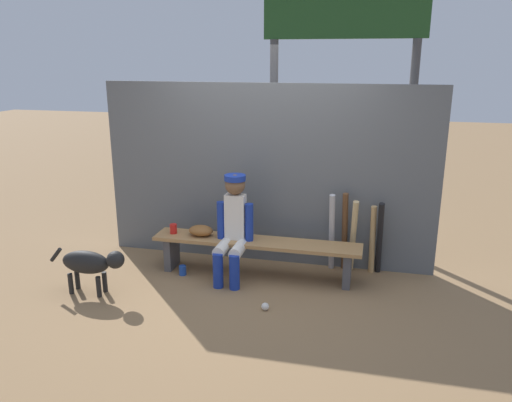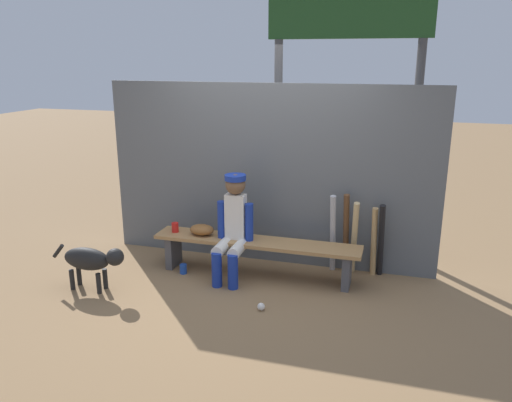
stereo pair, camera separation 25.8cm
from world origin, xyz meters
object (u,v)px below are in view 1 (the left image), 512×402
object	(u,v)px
bat_wood_dark	(345,232)
cup_on_ground	(183,270)
bat_aluminum_black	(380,239)
baseball	(265,306)
dog	(91,263)
dugout_bench	(256,248)
bat_wood_natural	(353,236)
bat_wood_tan	(373,240)
cup_on_bench	(173,229)
bat_aluminum_silver	(332,232)
scoreboard	(349,34)
baseball_glove	(201,231)
player_seated	(233,225)

from	to	relation	value
bat_wood_dark	cup_on_ground	world-z (taller)	bat_wood_dark
bat_aluminum_black	baseball	world-z (taller)	bat_aluminum_black
bat_wood_dark	dog	world-z (taller)	bat_wood_dark
dugout_bench	bat_wood_natural	size ratio (longest dim) A/B	2.60
bat_wood_tan	cup_on_bench	distance (m)	2.25
bat_aluminum_silver	bat_wood_tan	world-z (taller)	bat_aluminum_silver
bat_wood_natural	cup_on_ground	size ratio (longest dim) A/B	8.07
bat_wood_tan	baseball	size ratio (longest dim) A/B	10.90
bat_wood_dark	cup_on_ground	size ratio (longest dim) A/B	8.47
bat_aluminum_silver	bat_wood_dark	distance (m)	0.15
cup_on_bench	bat_wood_dark	bearing A→B (deg)	11.26
bat_wood_dark	bat_wood_natural	size ratio (longest dim) A/B	1.05
baseball	scoreboard	bearing A→B (deg)	73.14
bat_aluminum_black	cup_on_bench	bearing A→B (deg)	-171.70
bat_wood_natural	dugout_bench	bearing A→B (deg)	-162.65
bat_wood_tan	baseball	bearing A→B (deg)	-131.36
bat_wood_dark	dog	bearing A→B (deg)	-154.29
baseball_glove	bat_aluminum_silver	world-z (taller)	bat_aluminum_silver
bat_wood_natural	dog	distance (m)	2.82
cup_on_ground	bat_wood_natural	bearing A→B (deg)	15.27
bat_wood_tan	cup_on_bench	bearing A→B (deg)	-170.87
baseball_glove	bat_aluminum_black	distance (m)	1.99
bat_aluminum_silver	cup_on_ground	distance (m)	1.73
player_seated	baseball	xyz separation A→B (m)	(0.50, -0.65, -0.58)
bat_wood_natural	bat_wood_dark	bearing A→B (deg)	151.86
dugout_bench	bat_aluminum_black	size ratio (longest dim) A/B	2.62
scoreboard	bat_wood_dark	bearing A→B (deg)	-81.65
player_seated	baseball	world-z (taller)	player_seated
bat_wood_tan	baseball	world-z (taller)	bat_wood_tan
player_seated	cup_on_bench	bearing A→B (deg)	172.14
bat_aluminum_silver	bat_aluminum_black	xyz separation A→B (m)	(0.53, -0.00, -0.03)
bat_wood_dark	bat_aluminum_black	distance (m)	0.39
baseball	bat_wood_tan	bearing A→B (deg)	48.64
dugout_bench	bat_aluminum_silver	distance (m)	0.87
baseball_glove	bat_wood_dark	distance (m)	1.62
bat_aluminum_silver	cup_on_bench	world-z (taller)	bat_aluminum_silver
cup_on_ground	bat_wood_dark	bearing A→B (deg)	17.65
baseball	dog	bearing A→B (deg)	-178.02
player_seated	cup_on_ground	size ratio (longest dim) A/B	10.43
bat_aluminum_black	baseball	xyz separation A→B (m)	(-1.05, -1.08, -0.40)
baseball_glove	dog	distance (m)	1.23
bat_aluminum_silver	bat_aluminum_black	world-z (taller)	bat_aluminum_silver
player_seated	bat_aluminum_silver	size ratio (longest dim) A/B	1.24
cup_on_ground	cup_on_bench	bearing A→B (deg)	133.23
baseball	scoreboard	size ratio (longest dim) A/B	0.02
bat_wood_tan	player_seated	bearing A→B (deg)	-162.79
cup_on_bench	scoreboard	xyz separation A→B (m)	(1.80, 1.10, 2.14)
player_seated	scoreboard	bearing A→B (deg)	48.39
dugout_bench	dog	size ratio (longest dim) A/B	2.74
baseball_glove	bat_wood_natural	xyz separation A→B (m)	(1.67, 0.32, -0.04)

